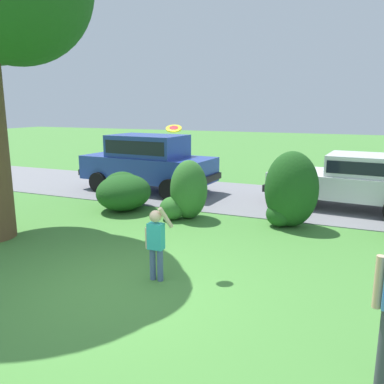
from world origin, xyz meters
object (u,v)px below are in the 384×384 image
Objects in this scene: parked_sedan at (351,179)px; frisbee at (174,128)px; parked_suv at (148,160)px; child_thrower at (156,239)px.

frisbee reaches higher than parked_sedan.
child_thrower is (3.67, -6.30, -0.36)m from parked_suv.
parked_sedan is at bearing 63.33° from frisbee.
child_thrower is 1.94m from frisbee.
child_thrower is (-2.79, -6.42, -0.13)m from parked_sedan.
parked_suv is at bearing -178.95° from parked_sedan.
parked_suv is at bearing 123.39° from frisbee.
frisbee is at bearing -116.67° from parked_sedan.
frisbee is (-0.04, 0.79, 1.77)m from child_thrower.
frisbee is at bearing -56.61° from parked_suv.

